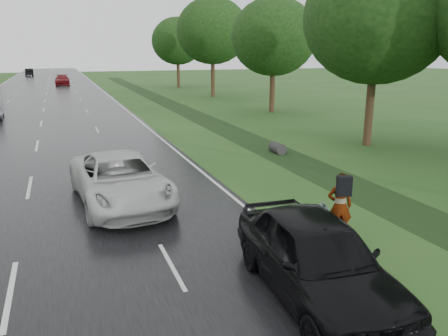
% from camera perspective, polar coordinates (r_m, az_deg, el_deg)
% --- Properties ---
extents(ground, '(220.00, 220.00, 0.00)m').
position_cam_1_polar(ground, '(10.63, -26.14, -14.70)').
color(ground, '#244C1B').
rests_on(ground, ground).
extents(road, '(14.00, 180.00, 0.04)m').
position_cam_1_polar(road, '(54.53, -22.21, 8.67)').
color(road, black).
rests_on(road, ground).
extents(edge_stripe_east, '(0.12, 180.00, 0.01)m').
position_cam_1_polar(edge_stripe_east, '(54.78, -15.08, 9.30)').
color(edge_stripe_east, silver).
rests_on(edge_stripe_east, road).
extents(center_line, '(0.12, 180.00, 0.01)m').
position_cam_1_polar(center_line, '(54.53, -22.21, 8.69)').
color(center_line, silver).
rests_on(center_line, road).
extents(drainage_ditch, '(2.20, 120.00, 0.56)m').
position_cam_1_polar(drainage_ditch, '(30.19, -0.67, 5.54)').
color(drainage_ditch, black).
rests_on(drainage_ditch, ground).
extents(tree_east_b, '(7.60, 7.60, 10.11)m').
position_cam_1_polar(tree_east_b, '(24.90, 19.40, 18.08)').
color(tree_east_b, '#392C17').
rests_on(tree_east_b, ground).
extents(tree_east_c, '(7.00, 7.00, 9.29)m').
position_cam_1_polar(tree_east_c, '(37.33, 6.51, 16.66)').
color(tree_east_c, '#392C17').
rests_on(tree_east_c, ground).
extents(tree_east_d, '(8.00, 8.00, 10.76)m').
position_cam_1_polar(tree_east_d, '(50.11, -1.50, 17.46)').
color(tree_east_d, '#392C17').
rests_on(tree_east_d, ground).
extents(tree_east_f, '(7.20, 7.20, 9.62)m').
position_cam_1_polar(tree_east_f, '(63.39, -6.09, 16.16)').
color(tree_east_f, '#392C17').
rests_on(tree_east_f, ground).
extents(pedestrian, '(0.91, 0.94, 1.88)m').
position_cam_1_polar(pedestrian, '(12.23, 14.78, -4.74)').
color(pedestrian, '#A5998C').
rests_on(pedestrian, ground).
extents(white_pickup, '(3.15, 6.05, 1.63)m').
position_cam_1_polar(white_pickup, '(14.96, -13.42, -1.48)').
color(white_pickup, silver).
rests_on(white_pickup, road).
extents(dark_sedan, '(2.44, 5.29, 1.76)m').
position_cam_1_polar(dark_sedan, '(9.32, 12.01, -11.28)').
color(dark_sedan, black).
rests_on(dark_sedan, road).
extents(far_car_red, '(2.21, 5.18, 1.49)m').
position_cam_1_polar(far_car_red, '(72.21, -20.37, 10.74)').
color(far_car_red, maroon).
rests_on(far_car_red, road).
extents(far_car_dark, '(1.98, 4.58, 1.47)m').
position_cam_1_polar(far_car_dark, '(102.73, -24.13, 11.37)').
color(far_car_dark, black).
rests_on(far_car_dark, road).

